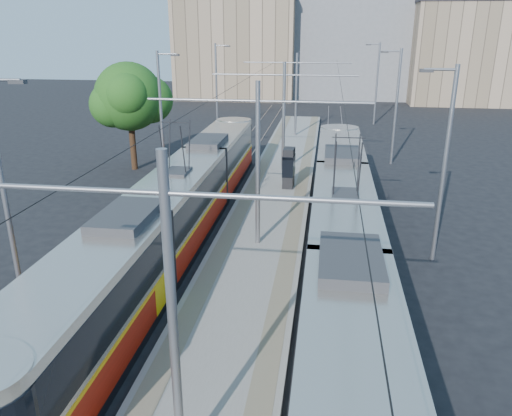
# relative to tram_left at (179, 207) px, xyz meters

# --- Properties ---
(ground) EXTENTS (160.00, 160.00, 0.00)m
(ground) POSITION_rel_tram_left_xyz_m (3.60, -8.30, -1.71)
(ground) COLOR black
(ground) RESTS_ON ground
(platform) EXTENTS (4.00, 50.00, 0.30)m
(platform) POSITION_rel_tram_left_xyz_m (3.60, 8.70, -1.56)
(platform) COLOR gray
(platform) RESTS_ON ground
(tactile_strip_left) EXTENTS (0.70, 50.00, 0.01)m
(tactile_strip_left) POSITION_rel_tram_left_xyz_m (2.15, 8.70, -1.40)
(tactile_strip_left) COLOR gray
(tactile_strip_left) RESTS_ON platform
(tactile_strip_right) EXTENTS (0.70, 50.00, 0.01)m
(tactile_strip_right) POSITION_rel_tram_left_xyz_m (5.05, 8.70, -1.40)
(tactile_strip_right) COLOR gray
(tactile_strip_right) RESTS_ON platform
(rails) EXTENTS (8.71, 70.00, 0.03)m
(rails) POSITION_rel_tram_left_xyz_m (3.60, 8.70, -1.69)
(rails) COLOR gray
(rails) RESTS_ON ground
(tram_left) EXTENTS (2.43, 29.05, 5.50)m
(tram_left) POSITION_rel_tram_left_xyz_m (0.00, 0.00, 0.00)
(tram_left) COLOR black
(tram_left) RESTS_ON ground
(tram_right) EXTENTS (2.43, 29.77, 5.50)m
(tram_right) POSITION_rel_tram_left_xyz_m (7.20, -2.14, 0.15)
(tram_right) COLOR black
(tram_right) RESTS_ON ground
(catenary) EXTENTS (9.20, 70.00, 7.00)m
(catenary) POSITION_rel_tram_left_xyz_m (3.60, 5.86, 2.82)
(catenary) COLOR gray
(catenary) RESTS_ON platform
(street_lamps) EXTENTS (15.18, 38.22, 8.00)m
(street_lamps) POSITION_rel_tram_left_xyz_m (3.60, 12.70, 2.47)
(street_lamps) COLOR gray
(street_lamps) RESTS_ON ground
(shelter) EXTENTS (0.71, 1.10, 2.36)m
(shelter) POSITION_rel_tram_left_xyz_m (4.27, 8.14, -0.17)
(shelter) COLOR black
(shelter) RESTS_ON platform
(tree) EXTENTS (4.98, 4.61, 7.24)m
(tree) POSITION_rel_tram_left_xyz_m (-6.46, 11.94, 3.19)
(tree) COLOR #382314
(tree) RESTS_ON ground
(building_left) EXTENTS (16.32, 12.24, 13.33)m
(building_left) POSITION_rel_tram_left_xyz_m (-6.40, 51.70, 4.97)
(building_left) COLOR tan
(building_left) RESTS_ON ground
(building_centre) EXTENTS (18.36, 14.28, 17.16)m
(building_centre) POSITION_rel_tram_left_xyz_m (9.60, 55.70, 6.88)
(building_centre) COLOR gray
(building_centre) RESTS_ON ground
(building_right) EXTENTS (14.28, 10.20, 12.75)m
(building_right) POSITION_rel_tram_left_xyz_m (23.60, 49.70, 4.68)
(building_right) COLOR tan
(building_right) RESTS_ON ground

